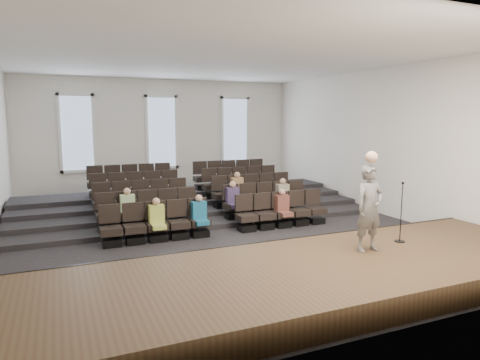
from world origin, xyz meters
name	(u,v)px	position (x,y,z in m)	size (l,w,h in m)	color
ground	(217,229)	(0.00, 0.00, 0.00)	(14.00, 14.00, 0.00)	black
ceiling	(215,58)	(0.00, 0.00, 5.01)	(12.00, 14.00, 0.02)	white
wall_back	(161,137)	(0.00, 7.02, 2.50)	(12.00, 0.04, 5.00)	white
wall_front	(383,174)	(0.00, -7.02, 2.50)	(12.00, 0.04, 5.00)	white
wall_right	(378,142)	(6.02, 0.00, 2.50)	(0.04, 14.00, 5.00)	white
stage	(308,278)	(0.00, -5.10, 0.25)	(11.80, 3.60, 0.50)	#45341D
stage_lip	(266,252)	(0.00, -3.33, 0.25)	(11.80, 0.06, 0.52)	black
risers	(187,203)	(0.00, 3.17, 0.20)	(11.80, 4.80, 0.60)	black
seating_rows	(200,198)	(0.00, 1.54, 0.68)	(6.80, 4.70, 1.67)	black
windows	(162,132)	(0.00, 6.95, 2.70)	(8.44, 0.10, 3.24)	white
audience	(220,202)	(0.19, 0.15, 0.79)	(5.45, 2.64, 1.10)	#B3BF4C
speaker	(369,208)	(1.69, -4.78, 1.42)	(0.67, 0.44, 1.83)	#64625E
mic_stand	(401,224)	(2.80, -4.55, 0.91)	(0.23, 0.23, 1.39)	black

